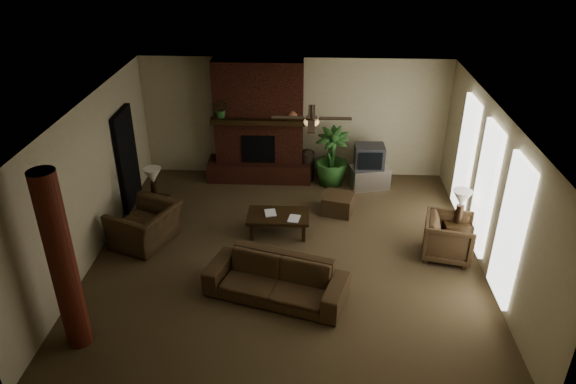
# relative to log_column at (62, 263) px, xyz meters

# --- Properties ---
(room_shell) EXTENTS (7.00, 7.00, 7.00)m
(room_shell) POSITION_rel_log_column_xyz_m (2.95, 2.40, 0.00)
(room_shell) COLOR brown
(room_shell) RESTS_ON ground
(fireplace) EXTENTS (2.40, 0.70, 2.80)m
(fireplace) POSITION_rel_log_column_xyz_m (2.15, 5.62, -0.24)
(fireplace) COLOR #461E12
(fireplace) RESTS_ON ground
(windows) EXTENTS (0.08, 3.65, 2.35)m
(windows) POSITION_rel_log_column_xyz_m (6.40, 2.60, -0.05)
(windows) COLOR white
(windows) RESTS_ON ground
(log_column) EXTENTS (0.36, 0.36, 2.80)m
(log_column) POSITION_rel_log_column_xyz_m (0.00, 0.00, 0.00)
(log_column) COLOR #5D2417
(log_column) RESTS_ON ground
(doorway) EXTENTS (0.10, 1.00, 2.10)m
(doorway) POSITION_rel_log_column_xyz_m (-0.49, 4.20, -0.35)
(doorway) COLOR black
(doorway) RESTS_ON ground
(ceiling_fan) EXTENTS (1.35, 1.35, 0.37)m
(ceiling_fan) POSITION_rel_log_column_xyz_m (3.35, 2.70, 1.13)
(ceiling_fan) COLOR #2F2115
(ceiling_fan) RESTS_ON ceiling
(sofa) EXTENTS (2.38, 1.30, 0.89)m
(sofa) POSITION_rel_log_column_xyz_m (2.83, 1.20, -0.95)
(sofa) COLOR #412F1C
(sofa) RESTS_ON ground
(armchair_left) EXTENTS (1.13, 1.36, 1.01)m
(armchair_left) POSITION_rel_log_column_xyz_m (0.25, 2.68, -0.89)
(armchair_left) COLOR #412F1C
(armchair_left) RESTS_ON ground
(armchair_right) EXTENTS (0.97, 1.01, 0.88)m
(armchair_right) POSITION_rel_log_column_xyz_m (5.89, 2.50, -0.96)
(armchair_right) COLOR #412F1C
(armchair_right) RESTS_ON ground
(coffee_table) EXTENTS (1.20, 0.70, 0.43)m
(coffee_table) POSITION_rel_log_column_xyz_m (2.74, 3.12, -1.03)
(coffee_table) COLOR black
(coffee_table) RESTS_ON ground
(ottoman) EXTENTS (0.73, 0.73, 0.40)m
(ottoman) POSITION_rel_log_column_xyz_m (3.95, 4.03, -1.20)
(ottoman) COLOR #412F1C
(ottoman) RESTS_ON ground
(tv_stand) EXTENTS (0.94, 0.68, 0.50)m
(tv_stand) POSITION_rel_log_column_xyz_m (4.70, 5.21, -1.15)
(tv_stand) COLOR silver
(tv_stand) RESTS_ON ground
(tv) EXTENTS (0.66, 0.55, 0.52)m
(tv) POSITION_rel_log_column_xyz_m (4.66, 5.23, -0.64)
(tv) COLOR #333335
(tv) RESTS_ON tv_stand
(floor_vase) EXTENTS (0.34, 0.34, 0.77)m
(floor_vase) POSITION_rel_log_column_xyz_m (3.26, 5.55, -0.97)
(floor_vase) COLOR black
(floor_vase) RESTS_ON ground
(floor_plant) EXTENTS (0.96, 1.46, 0.76)m
(floor_plant) POSITION_rel_log_column_xyz_m (3.82, 5.35, -1.02)
(floor_plant) COLOR #2A5622
(floor_plant) RESTS_ON ground
(side_table_left) EXTENTS (0.62, 0.62, 0.55)m
(side_table_left) POSITION_rel_log_column_xyz_m (0.23, 3.43, -1.12)
(side_table_left) COLOR black
(side_table_left) RESTS_ON ground
(lamp_left) EXTENTS (0.45, 0.45, 0.65)m
(lamp_left) POSITION_rel_log_column_xyz_m (0.26, 3.46, -0.40)
(lamp_left) COLOR #2F2115
(lamp_left) RESTS_ON side_table_left
(side_table_right) EXTENTS (0.51, 0.51, 0.55)m
(side_table_right) POSITION_rel_log_column_xyz_m (6.10, 2.85, -1.12)
(side_table_right) COLOR black
(side_table_right) RESTS_ON ground
(lamp_right) EXTENTS (0.38, 0.38, 0.65)m
(lamp_right) POSITION_rel_log_column_xyz_m (6.10, 2.80, -0.40)
(lamp_right) COLOR #2F2115
(lamp_right) RESTS_ON side_table_right
(mantel_plant) EXTENTS (0.41, 0.45, 0.33)m
(mantel_plant) POSITION_rel_log_column_xyz_m (1.34, 5.42, 0.32)
(mantel_plant) COLOR #2A5622
(mantel_plant) RESTS_ON fireplace
(mantel_vase) EXTENTS (0.23, 0.24, 0.22)m
(mantel_vase) POSITION_rel_log_column_xyz_m (2.92, 5.43, 0.27)
(mantel_vase) COLOR brown
(mantel_vase) RESTS_ON fireplace
(book_a) EXTENTS (0.22, 0.07, 0.29)m
(book_a) POSITION_rel_log_column_xyz_m (2.48, 3.13, -0.83)
(book_a) COLOR #999999
(book_a) RESTS_ON coffee_table
(book_b) EXTENTS (0.21, 0.06, 0.29)m
(book_b) POSITION_rel_log_column_xyz_m (2.95, 2.98, -0.82)
(book_b) COLOR #999999
(book_b) RESTS_ON coffee_table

